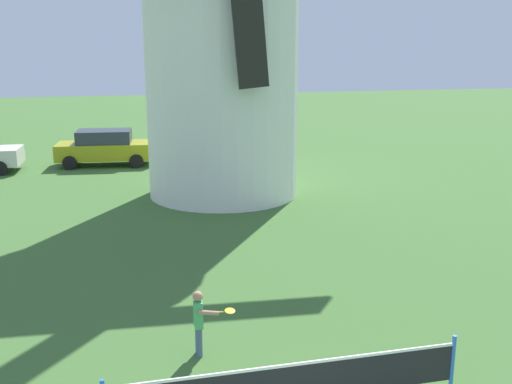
% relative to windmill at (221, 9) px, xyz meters
% --- Properties ---
extents(windmill, '(9.53, 5.94, 13.44)m').
position_rel_windmill_xyz_m(windmill, '(0.00, 0.00, 0.00)').
color(windmill, white).
rests_on(windmill, ground_plane).
extents(tennis_net, '(4.98, 0.06, 1.10)m').
position_rel_windmill_xyz_m(tennis_net, '(-1.54, -13.34, -5.64)').
color(tennis_net, blue).
rests_on(tennis_net, ground_plane).
extents(player_far, '(0.70, 0.48, 1.17)m').
position_rel_windmill_xyz_m(player_far, '(-2.45, -11.06, -5.67)').
color(player_far, slate).
rests_on(player_far, ground_plane).
extents(parked_car_mustard, '(4.26, 2.22, 1.56)m').
position_rel_windmill_xyz_m(parked_car_mustard, '(-4.14, 6.38, -5.52)').
color(parked_car_mustard, '#999919').
rests_on(parked_car_mustard, ground_plane).
extents(parked_car_silver, '(4.55, 2.22, 1.56)m').
position_rel_windmill_xyz_m(parked_car_silver, '(1.48, 5.87, -5.52)').
color(parked_car_silver, silver).
rests_on(parked_car_silver, ground_plane).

